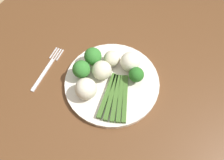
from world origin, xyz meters
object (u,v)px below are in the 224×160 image
Objects in this scene: broccoli_back at (136,75)px; fork at (47,68)px; cauliflower_near_fork at (86,89)px; dining_table at (134,94)px; broccoli_front_left at (81,69)px; cauliflower_front at (112,58)px; cauliflower_back_right at (102,70)px; plate at (112,82)px; asparagus_bundle at (116,97)px; broccoli_right at (93,56)px; cauliflower_edge at (130,62)px.

fork is at bearing -162.72° from broccoli_back.
fork is (-0.16, 0.02, -0.04)m from cauliflower_near_fork.
broccoli_front_left is (-0.14, -0.08, 0.17)m from dining_table.
cauliflower_near_fork is at bearing -95.70° from cauliflower_front.
cauliflower_near_fork reaches higher than cauliflower_back_right.
plate is at bearing -150.05° from broccoli_back.
plate is at bearing 17.09° from broccoli_front_left.
asparagus_bundle reaches higher than dining_table.
broccoli_back is at bearing 18.49° from cauliflower_back_right.
dining_table is 21.09× the size of cauliflower_back_right.
cauliflower_back_right is at bearing -150.67° from dining_table.
cauliflower_front is 0.79× the size of cauliflower_near_fork.
plate is at bearing -82.92° from fork.
asparagus_bundle reaches higher than fork.
cauliflower_back_right is 0.18m from fork.
cauliflower_back_right is (-0.09, -0.03, -0.00)m from broccoli_back.
cauliflower_back_right is at bearing 29.99° from broccoli_front_left.
cauliflower_front is (-0.09, 0.02, -0.01)m from broccoli_back.
broccoli_right is 1.04× the size of cauliflower_near_fork.
plate is 4.44× the size of broccoli_front_left.
dining_table is at bearing 29.56° from broccoli_front_left.
cauliflower_front is (-0.06, 0.10, 0.02)m from asparagus_bundle.
fork is (-0.17, -0.05, -0.04)m from cauliflower_back_right.
broccoli_back reaches higher than asparagus_bundle.
broccoli_right is 1.32× the size of cauliflower_front.
broccoli_front_left reaches higher than asparagus_bundle.
broccoli_front_left is 1.07× the size of cauliflower_edge.
dining_table is at bearing -0.19° from cauliflower_front.
dining_table is 0.22m from broccoli_right.
cauliflower_back_right reaches higher than asparagus_bundle.
cauliflower_near_fork reaches higher than fork.
broccoli_back is 0.14m from broccoli_right.
cauliflower_edge is at bearing 70.12° from plate.
broccoli_right is at bearing 110.08° from cauliflower_near_fork.
cauliflower_edge reaches higher than fork.
plate reaches higher than fork.
plate is at bearing 58.72° from cauliflower_near_fork.
broccoli_front_left is at bearing -150.44° from dining_table.
cauliflower_near_fork is at bearing -91.26° from asparagus_bundle.
broccoli_right is at bearing 84.11° from broccoli_front_left.
broccoli_front_left reaches higher than fork.
cauliflower_edge reaches higher than plate.
broccoli_right is (-0.08, 0.03, 0.04)m from plate.
dining_table is at bearing 90.62° from broccoli_back.
cauliflower_edge is at bearing 47.61° from cauliflower_back_right.
fork is (-0.26, -0.10, 0.12)m from dining_table.
cauliflower_edge reaches higher than cauliflower_back_right.
dining_table is 0.15m from plate.
broccoli_front_left is 0.13m from fork.
cauliflower_edge is at bearing 11.85° from cauliflower_front.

